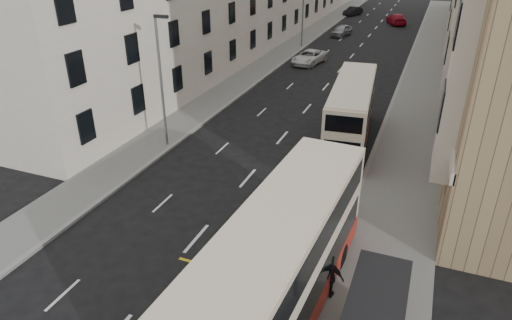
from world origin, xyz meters
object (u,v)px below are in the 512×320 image
at_px(double_decker_rear, 351,113).
at_px(car_silver, 342,30).
at_px(street_lamp_far, 304,7).
at_px(car_red, 396,19).
at_px(street_lamp_near, 161,76).
at_px(white_van, 309,57).
at_px(pedestrian_far, 330,276).
at_px(double_decker_front, 281,267).
at_px(car_dark, 353,11).

xyz_separation_m(double_decker_rear, car_silver, (-7.66, 33.52, -1.35)).
height_order(street_lamp_far, car_red, street_lamp_far).
distance_m(street_lamp_near, street_lamp_far, 30.00).
bearing_deg(street_lamp_far, white_van, -67.72).
distance_m(street_lamp_near, car_red, 50.62).
height_order(street_lamp_near, white_van, street_lamp_near).
bearing_deg(pedestrian_far, car_red, -78.47).
xyz_separation_m(pedestrian_far, white_van, (-9.88, 32.61, -0.39)).
bearing_deg(double_decker_rear, street_lamp_near, -161.19).
bearing_deg(street_lamp_near, street_lamp_far, 90.00).
xyz_separation_m(street_lamp_near, double_decker_front, (11.35, -11.12, -2.29)).
height_order(double_decker_rear, white_van, double_decker_rear).
relative_size(street_lamp_near, double_decker_rear, 0.78).
height_order(street_lamp_far, pedestrian_far, street_lamp_far).
relative_size(double_decker_rear, white_van, 2.12).
distance_m(double_decker_front, white_van, 35.33).
relative_size(street_lamp_near, car_silver, 1.91).
height_order(street_lamp_far, white_van, street_lamp_far).
xyz_separation_m(double_decker_front, car_silver, (-8.42, 49.45, -1.63)).
distance_m(street_lamp_far, car_red, 21.88).
distance_m(street_lamp_near, car_silver, 38.64).
height_order(car_silver, car_dark, car_silver).
relative_size(white_van, car_red, 0.93).
bearing_deg(car_red, car_silver, 44.58).
bearing_deg(car_dark, double_decker_front, -60.38).
height_order(double_decker_rear, pedestrian_far, double_decker_rear).
bearing_deg(white_van, car_silver, 99.57).
relative_size(street_lamp_near, pedestrian_far, 4.36).
relative_size(street_lamp_far, car_silver, 1.91).
distance_m(car_silver, car_dark, 17.21).
height_order(white_van, car_red, car_red).
bearing_deg(double_decker_front, pedestrian_far, 53.32).
distance_m(street_lamp_near, double_decker_rear, 11.91).
xyz_separation_m(pedestrian_far, car_red, (-4.04, 59.21, -0.30)).
height_order(pedestrian_far, car_dark, pedestrian_far).
height_order(pedestrian_far, car_silver, pedestrian_far).
bearing_deg(street_lamp_far, car_dark, 87.41).
xyz_separation_m(street_lamp_near, car_red, (8.66, 49.72, -3.87)).
bearing_deg(pedestrian_far, white_van, -65.51).
distance_m(street_lamp_far, car_silver, 9.66).
relative_size(street_lamp_near, white_van, 1.64).
bearing_deg(double_decker_rear, car_red, 86.85).
bearing_deg(double_decker_front, car_dark, 101.70).
xyz_separation_m(pedestrian_far, car_silver, (-9.77, 47.82, -0.35)).
bearing_deg(double_decker_rear, white_van, 107.39).
xyz_separation_m(car_dark, car_red, (7.51, -5.73, 0.09)).
height_order(double_decker_front, double_decker_rear, double_decker_front).
bearing_deg(car_red, street_lamp_far, 47.56).
height_order(street_lamp_far, car_silver, street_lamp_far).
bearing_deg(double_decker_rear, car_dark, 94.96).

